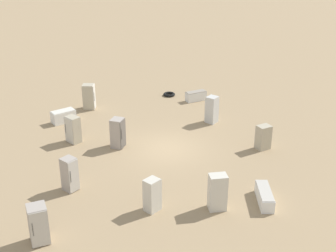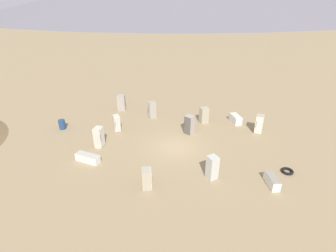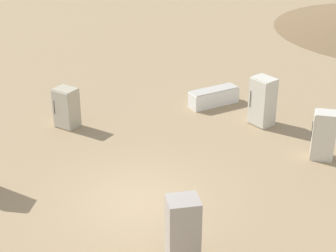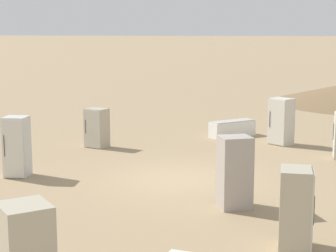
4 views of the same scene
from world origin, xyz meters
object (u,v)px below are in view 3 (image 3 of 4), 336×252
at_px(discarded_fridge_1, 183,231).
at_px(discarded_fridge_11, 214,97).
at_px(discarded_fridge_8, 262,101).
at_px(discarded_fridge_5, 324,135).
at_px(discarded_fridge_4, 66,108).

relative_size(discarded_fridge_1, discarded_fridge_11, 0.96).
bearing_deg(discarded_fridge_1, discarded_fridge_8, 57.57).
xyz_separation_m(discarded_fridge_1, discarded_fridge_11, (1.38, -9.11, -0.54)).
xyz_separation_m(discarded_fridge_5, discarded_fridge_11, (4.15, -3.06, -0.47)).
bearing_deg(discarded_fridge_8, discarded_fridge_4, 53.02).
relative_size(discarded_fridge_5, discarded_fridge_8, 0.91).
bearing_deg(discarded_fridge_4, discarded_fridge_8, -146.49).
distance_m(discarded_fridge_5, discarded_fridge_8, 2.89).
relative_size(discarded_fridge_1, discarded_fridge_8, 1.00).
bearing_deg(discarded_fridge_11, discarded_fridge_5, 7.38).
bearing_deg(discarded_fridge_4, discarded_fridge_11, -128.30).
height_order(discarded_fridge_4, discarded_fridge_8, discarded_fridge_8).
height_order(discarded_fridge_5, discarded_fridge_8, discarded_fridge_8).
distance_m(discarded_fridge_5, discarded_fridge_11, 5.17).
height_order(discarded_fridge_4, discarded_fridge_5, discarded_fridge_5).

